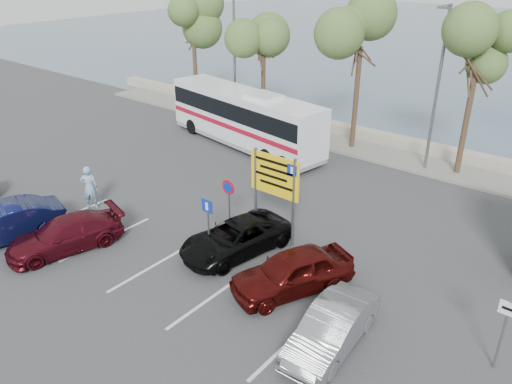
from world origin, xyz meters
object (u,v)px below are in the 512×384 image
Objects in this scene: street_lamp_right at (438,82)px; car_red at (292,272)px; car_silver_b at (332,329)px; direction_sign at (275,182)px; coach_bus_left at (244,120)px; pedestrian_near at (89,188)px; street_lamp_left at (234,52)px; car_maroon at (65,235)px; car_blue at (4,224)px; suv_black at (236,238)px.

car_red is (0.50, -12.61, -3.88)m from street_lamp_right.
street_lamp_right is 2.08× the size of car_silver_b.
coach_bus_left is (-7.62, 7.30, -0.86)m from direction_sign.
pedestrian_near is (-9.79, -13.31, -3.60)m from street_lamp_right.
car_maroon is (5.35, -15.89, -3.98)m from street_lamp_left.
street_lamp_left is 1.79× the size of car_blue.
street_lamp_right reaches higher than car_red.
car_blue is at bearing -135.47° from suv_black.
car_silver_b is (10.55, 1.78, 0.01)m from car_maroon.
car_silver_b is at bearing -78.38° from street_lamp_right.
car_blue is 2.24× the size of pedestrian_near.
car_maroon is at bearing -81.32° from coach_bus_left.
pedestrian_near is at bearing 100.71° from car_blue.
car_maroon reaches higher than suv_black.
street_lamp_left is 0.72× the size of coach_bus_left.
street_lamp_right reaches higher than direction_sign.
car_red is (8.15, 3.28, 0.09)m from car_maroon.
car_blue is 1.04× the size of car_maroon.
coach_bus_left is at bearing 161.55° from car_red.
street_lamp_right is at bearing -168.91° from pedestrian_near.
car_blue reaches higher than car_red.
direction_sign is 10.61m from car_blue.
coach_bus_left is (3.39, -3.02, -3.03)m from street_lamp_left.
direction_sign is 10.59m from coach_bus_left.
car_blue reaches higher than car_silver_b.
car_red is 1.09× the size of car_silver_b.
car_silver_b is (12.95, 2.91, -0.10)m from car_blue.
car_blue is 1.07× the size of car_red.
car_maroon is 0.98× the size of suv_black.
car_red is (13.50, -12.61, -3.88)m from street_lamp_left.
car_silver_b is at bearing 24.72° from car_maroon.
direction_sign is 3.80m from car_red.
street_lamp_left is 16.45m from suv_black.
street_lamp_left is 14.15m from pedestrian_near.
car_maroon is at bearing 86.99° from pedestrian_near.
suv_black is (-2.50, -12.02, -3.99)m from street_lamp_right.
car_red is at bearing -43.05° from street_lamp_left.
street_lamp_left is at bearing -119.00° from pedestrian_near.
coach_bus_left reaches higher than car_silver_b.
car_red is 3.06m from suv_black.
car_blue is 9.06m from suv_black.
direction_sign is 0.80× the size of car_blue.
street_lamp_right reaches higher than pedestrian_near.
street_lamp_right is (13.00, 0.00, 0.00)m from street_lamp_left.
car_red is at bearing 141.28° from pedestrian_near.
car_blue reaches higher than suv_black.
street_lamp_left is at bearing 142.16° from suv_black.
street_lamp_left is 1.82× the size of suv_black.
direction_sign is 8.14m from car_maroon.
street_lamp_right is at bearing 79.06° from direction_sign.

